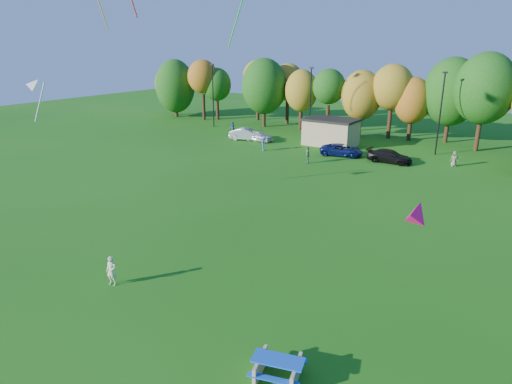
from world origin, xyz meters
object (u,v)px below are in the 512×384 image
Objects in this scene: kite_flyer at (112,271)px; car_d at (390,156)px; car_c at (342,150)px; car_a at (259,136)px; car_b at (247,134)px; picnic_table at (278,367)px.

kite_flyer is 33.35m from car_d.
car_d is (5.42, 0.01, 0.02)m from car_c.
car_a is at bearing 72.05° from car_c.
kite_flyer is 0.35× the size of car_b.
car_d is at bearing 85.71° from picnic_table.
car_a is at bearing -100.55° from car_b.
car_b is at bearing 100.05° from kite_flyer.
car_c reaches higher than picnic_table.
car_b is at bearing 84.75° from car_d.
picnic_table is at bearing -162.51° from car_b.
kite_flyer is 37.59m from car_b.
kite_flyer reaches higher than car_b.
car_c is 1.01× the size of car_d.
car_a is (-13.76, 34.55, -0.13)m from kite_flyer.
car_c is (-12.53, 34.29, 0.16)m from picnic_table.
car_a is at bearing 83.65° from car_d.
car_d is (19.07, -1.16, -0.08)m from car_b.
car_a reaches higher than picnic_table.
car_b is (-26.18, 35.46, 0.26)m from picnic_table.
car_a is 0.84× the size of car_c.
kite_flyer is 0.41× the size of car_a.
car_d reaches higher than picnic_table.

